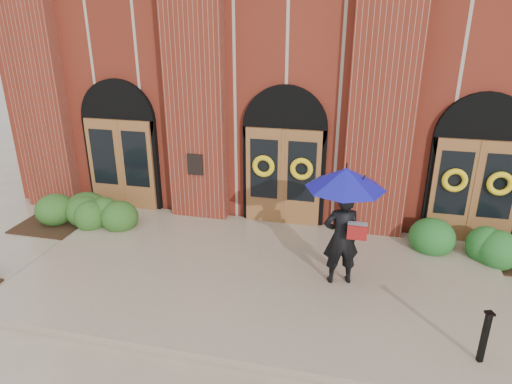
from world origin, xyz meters
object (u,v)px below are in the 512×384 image
(man_with_umbrella, at_px, (344,204))
(hedge_wall_right, at_px, (504,244))
(hedge_wall_left, at_px, (76,215))
(metal_post, at_px, (485,336))

(man_with_umbrella, height_order, hedge_wall_right, man_with_umbrella)
(man_with_umbrella, xyz_separation_m, hedge_wall_left, (-6.83, 1.21, -1.48))
(man_with_umbrella, bearing_deg, hedge_wall_right, -167.86)
(man_with_umbrella, relative_size, metal_post, 2.65)
(man_with_umbrella, height_order, hedge_wall_left, man_with_umbrella)
(metal_post, height_order, hedge_wall_left, metal_post)
(hedge_wall_left, xyz_separation_m, hedge_wall_right, (10.40, 0.79, 0.03))
(metal_post, height_order, hedge_wall_right, metal_post)
(hedge_wall_right, bearing_deg, man_with_umbrella, -150.77)
(man_with_umbrella, xyz_separation_m, hedge_wall_right, (3.57, 2.00, -1.45))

